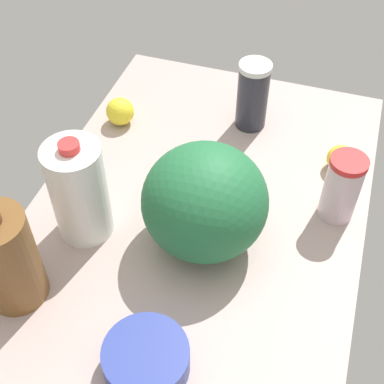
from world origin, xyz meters
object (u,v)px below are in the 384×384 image
milk_jug (79,191)px  lemon_beside_bowl (120,111)px  mixing_bowl (146,359)px  chocolate_milk_jug (6,259)px  shaker_bottle (253,95)px  tumbler_cup (342,188)px  lemon_by_jug (341,158)px  watermelon (205,202)px

milk_jug → lemon_beside_bowl: size_ratio=3.38×
mixing_bowl → chocolate_milk_jug: (7.05, 30.72, 8.18)cm
shaker_bottle → mixing_bowl: shaker_bottle is taller
tumbler_cup → lemon_by_jug: (15.05, 1.18, -5.10)cm
milk_jug → lemon_by_jug: bearing=-54.5°
lemon_beside_bowl → lemon_by_jug: (0.14, -58.65, -0.38)cm
milk_jug → lemon_beside_bowl: bearing=11.1°
mixing_bowl → lemon_by_jug: size_ratio=2.34×
lemon_beside_bowl → shaker_bottle: bearing=-73.0°
watermelon → chocolate_milk_jug: watermelon is taller
mixing_bowl → lemon_beside_bowl: lemon_beside_bowl is taller
milk_jug → lemon_by_jug: size_ratio=3.76×
shaker_bottle → lemon_by_jug: (-10.11, -25.13, -6.10)cm
watermelon → chocolate_milk_jug: size_ratio=1.10×
watermelon → milk_jug: (-5.23, 26.01, -0.16)cm
milk_jug → chocolate_milk_jug: milk_jug is taller
shaker_bottle → mixing_bowl: (-73.40, 1.42, -6.50)cm
chocolate_milk_jug → lemon_by_jug: 80.64cm
milk_jug → mixing_bowl: size_ratio=1.61×
watermelon → milk_jug: milk_jug is taller
mixing_bowl → lemon_beside_bowl: (63.14, 32.10, 0.78)cm
tumbler_cup → shaker_bottle: bearing=46.3°
tumbler_cup → shaker_bottle: size_ratio=0.89×
watermelon → lemon_beside_bowl: (31.32, 33.21, -8.33)cm
tumbler_cup → lemon_by_jug: tumbler_cup is taller
tumbler_cup → lemon_by_jug: bearing=4.5°
shaker_bottle → chocolate_milk_jug: size_ratio=0.79×
lemon_by_jug → watermelon: bearing=141.0°
tumbler_cup → chocolate_milk_jug: 71.55cm
chocolate_milk_jug → lemon_beside_bowl: bearing=1.4°
shaker_bottle → chocolate_milk_jug: 73.74cm
mixing_bowl → watermelon: bearing=-2.0°
tumbler_cup → milk_jug: 57.01cm
lemon_beside_bowl → lemon_by_jug: bearing=-89.9°
watermelon → lemon_by_jug: watermelon is taller
shaker_bottle → milk_jug: bearing=150.7°
shaker_bottle → mixing_bowl: size_ratio=1.19×
chocolate_milk_jug → lemon_by_jug: bearing=-45.5°
watermelon → lemon_beside_bowl: bearing=46.7°
milk_jug → chocolate_milk_jug: 20.41cm
mixing_bowl → chocolate_milk_jug: size_ratio=0.66×
milk_jug → mixing_bowl: milk_jug is taller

